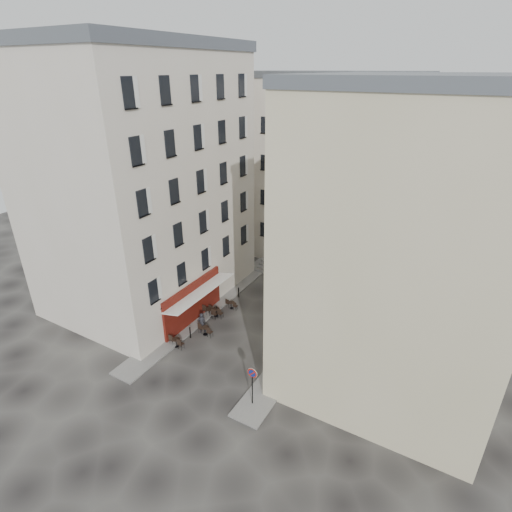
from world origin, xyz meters
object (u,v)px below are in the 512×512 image
Objects in this scene: bistro_table_b at (206,330)px; pedestrian at (202,323)px; no_parking_sign at (252,380)px; bistro_table_a at (177,342)px.

bistro_table_b is 0.63m from pedestrian.
no_parking_sign is 1.61× the size of pedestrian.
bistro_table_b reaches higher than bistro_table_a.
no_parking_sign is at bearing -15.15° from bistro_table_a.
bistro_table_a is (-7.75, 2.10, -1.54)m from no_parking_sign.
bistro_table_a is at bearing 166.81° from no_parking_sign.
no_parking_sign is 8.18m from bistro_table_b.
pedestrian is at bearing 161.72° from bistro_table_b.
bistro_table_a is at bearing -113.82° from bistro_table_b.
no_parking_sign is at bearing -32.82° from bistro_table_b.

